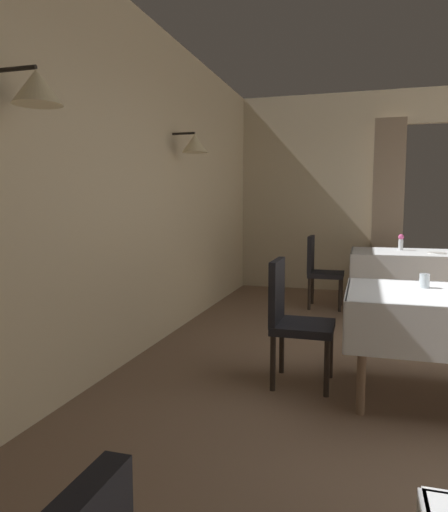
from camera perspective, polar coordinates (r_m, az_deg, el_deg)
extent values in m
cube|color=beige|center=(3.89, -13.84, 8.47)|extent=(0.12, 8.40, 3.00)
cylinder|color=black|center=(2.89, -23.67, 19.93)|extent=(0.24, 0.02, 0.02)
cone|color=beige|center=(2.79, -21.59, 18.40)|extent=(0.26, 0.26, 0.18)
cylinder|color=black|center=(4.95, -4.88, 14.46)|extent=(0.24, 0.02, 0.02)
cone|color=beige|center=(4.89, -3.53, 13.38)|extent=(0.26, 0.26, 0.18)
cube|color=beige|center=(7.60, 11.25, 7.37)|extent=(2.50, 0.12, 3.00)
cube|color=#7F6B56|center=(7.43, 19.09, 5.54)|extent=(0.44, 0.14, 2.58)
cylinder|color=#7A604C|center=(3.19, 16.23, -11.93)|extent=(0.06, 0.06, 0.71)
cylinder|color=#7A604C|center=(3.90, 16.30, -8.60)|extent=(0.06, 0.06, 0.71)
cube|color=white|center=(4.00, 24.77, -5.20)|extent=(1.38, 0.02, 0.33)
cube|color=white|center=(3.49, 14.57, -6.43)|extent=(0.02, 0.96, 0.33)
cylinder|color=#7A604C|center=(5.95, 15.98, -3.49)|extent=(0.06, 0.06, 0.71)
cylinder|color=#7A604C|center=(6.74, 16.05, -2.36)|extent=(0.06, 0.06, 0.71)
cube|color=#7A604C|center=(6.33, 22.06, 0.25)|extent=(1.47, 0.96, 0.03)
cube|color=white|center=(6.33, 22.07, 0.43)|extent=(1.53, 1.02, 0.01)
cube|color=white|center=(5.84, 22.49, -1.55)|extent=(1.53, 0.02, 0.32)
cube|color=white|center=(6.85, 21.61, -0.43)|extent=(1.53, 0.02, 0.32)
cube|color=white|center=(6.32, 15.08, -0.73)|extent=(0.02, 1.02, 0.32)
cylinder|color=black|center=(3.81, 12.70, -11.10)|extent=(0.04, 0.04, 0.42)
cylinder|color=black|center=(3.45, 12.26, -12.95)|extent=(0.04, 0.04, 0.42)
cylinder|color=black|center=(3.85, 6.95, -10.80)|extent=(0.04, 0.04, 0.42)
cylinder|color=black|center=(3.50, 5.89, -12.59)|extent=(0.04, 0.04, 0.42)
cube|color=black|center=(3.59, 9.52, -8.41)|extent=(0.44, 0.44, 0.06)
cube|color=black|center=(3.56, 6.38, -4.27)|extent=(0.05, 0.42, 0.48)
cylinder|color=black|center=(6.47, 13.94, -3.97)|extent=(0.04, 0.04, 0.42)
cylinder|color=black|center=(6.09, 13.78, -4.58)|extent=(0.04, 0.04, 0.42)
cylinder|color=black|center=(6.49, 10.59, -3.84)|extent=(0.04, 0.04, 0.42)
cylinder|color=black|center=(6.12, 10.22, -4.45)|extent=(0.04, 0.04, 0.42)
cube|color=black|center=(6.26, 12.18, -2.18)|extent=(0.44, 0.44, 0.06)
cube|color=black|center=(6.24, 10.40, 0.20)|extent=(0.05, 0.42, 0.48)
cylinder|color=silver|center=(3.63, 22.97, -2.76)|extent=(0.07, 0.07, 0.10)
cylinder|color=silver|center=(6.48, 20.49, 1.28)|extent=(0.06, 0.06, 0.14)
sphere|color=#D84C8C|center=(6.47, 20.53, 2.17)|extent=(0.07, 0.07, 0.07)
cylinder|color=white|center=(6.21, 24.22, 0.34)|extent=(0.21, 0.21, 0.01)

